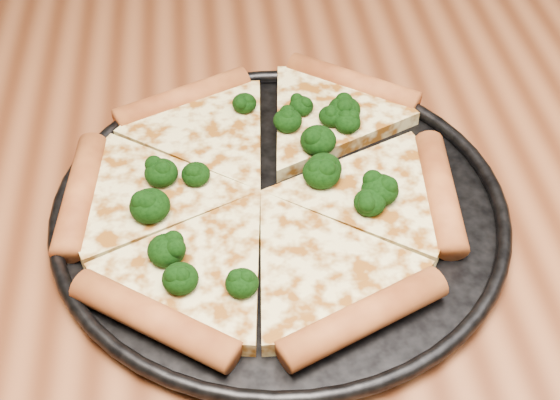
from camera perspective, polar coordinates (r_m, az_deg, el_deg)
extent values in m
cube|color=brown|center=(0.64, 5.73, -0.13)|extent=(1.20, 0.90, 0.04)
cylinder|color=black|center=(0.59, 0.00, -0.90)|extent=(0.33, 0.33, 0.01)
torus|color=black|center=(0.59, 0.00, -0.42)|extent=(0.34, 0.34, 0.01)
cylinder|color=#BA602E|center=(0.70, 5.30, 8.44)|extent=(0.11, 0.09, 0.02)
cylinder|color=#BA602E|center=(0.68, -7.07, 7.29)|extent=(0.12, 0.07, 0.02)
cylinder|color=#BA602E|center=(0.61, -14.29, 0.42)|extent=(0.04, 0.12, 0.02)
cylinder|color=#BA602E|center=(0.52, -9.13, -8.55)|extent=(0.11, 0.09, 0.02)
cylinder|color=#BA602E|center=(0.52, 6.09, -8.50)|extent=(0.12, 0.07, 0.02)
cylinder|color=#BA602E|center=(0.60, 11.54, 0.59)|extent=(0.04, 0.12, 0.02)
ellipsoid|color=black|center=(0.65, 3.76, 6.10)|extent=(0.02, 0.02, 0.02)
ellipsoid|color=black|center=(0.52, -7.25, -5.68)|extent=(0.02, 0.02, 0.02)
ellipsoid|color=black|center=(0.52, -2.78, -6.05)|extent=(0.02, 0.02, 0.02)
ellipsoid|color=black|center=(0.58, 7.27, 0.73)|extent=(0.03, 0.03, 0.02)
ellipsoid|color=black|center=(0.60, -6.13, 1.87)|extent=(0.02, 0.02, 0.02)
ellipsoid|color=black|center=(0.65, 4.68, 6.54)|extent=(0.03, 0.03, 0.02)
ellipsoid|color=black|center=(0.57, -9.43, -0.42)|extent=(0.03, 0.03, 0.02)
ellipsoid|color=black|center=(0.66, -2.61, 7.04)|extent=(0.02, 0.02, 0.02)
ellipsoid|color=black|center=(0.57, 6.53, -0.17)|extent=(0.02, 0.02, 0.02)
ellipsoid|color=black|center=(0.64, 0.56, 5.78)|extent=(0.02, 0.02, 0.02)
ellipsoid|color=black|center=(0.54, -8.25, -3.63)|extent=(0.03, 0.03, 0.02)
ellipsoid|color=black|center=(0.64, 4.92, 5.62)|extent=(0.02, 0.02, 0.02)
ellipsoid|color=black|center=(0.62, 2.79, 4.34)|extent=(0.03, 0.03, 0.02)
ellipsoid|color=black|center=(0.59, 3.04, 2.01)|extent=(0.03, 0.03, 0.02)
ellipsoid|color=black|center=(0.60, -8.62, 1.96)|extent=(0.03, 0.03, 0.02)
ellipsoid|color=black|center=(0.60, 3.20, 2.32)|extent=(0.03, 0.03, 0.02)
ellipsoid|color=black|center=(0.66, 1.56, 6.84)|extent=(0.02, 0.02, 0.02)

